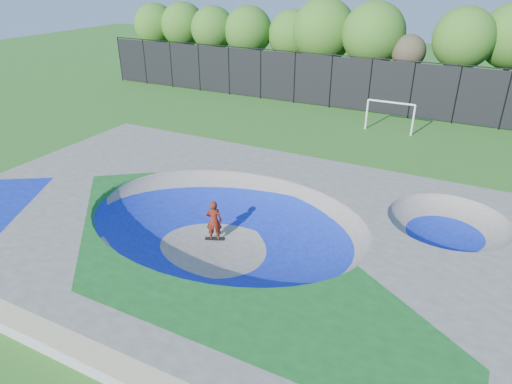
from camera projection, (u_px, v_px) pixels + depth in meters
ground at (226, 249)px, 17.71m from camera, size 120.00×120.00×0.00m
skate_deck at (225, 232)px, 17.37m from camera, size 22.00×14.00×1.50m
skater at (214, 221)px, 17.94m from camera, size 0.75×0.64×1.73m
skateboard at (215, 239)px, 18.31m from camera, size 0.80×0.53×0.05m
soccer_goal at (390, 111)px, 29.70m from camera, size 3.13×0.12×2.07m
fence at (370, 85)px, 33.56m from camera, size 48.09×0.09×4.04m
treeline at (427, 37)px, 35.16m from camera, size 52.45×6.98×8.77m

